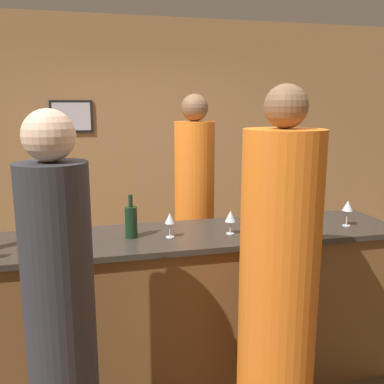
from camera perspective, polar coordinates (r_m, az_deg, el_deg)
The scene contains 12 objects.
ground_plane at distance 3.22m, azimuth -1.91°, elevation -23.95°, with size 14.00×14.00×0.00m, color #4C3823.
back_wall at distance 4.86m, azimuth -7.49°, elevation 5.89°, with size 8.00×0.08×2.80m.
bar_counter at distance 2.94m, azimuth -1.98°, elevation -15.50°, with size 2.99×0.64×1.06m.
bartender at distance 3.58m, azimuth 0.33°, elevation -3.81°, with size 0.33×0.33×1.96m.
guest_0 at distance 2.10m, azimuth -17.00°, elevation -17.20°, with size 0.31×0.31×1.86m.
guest_1 at distance 2.28m, azimuth 11.37°, elevation -13.58°, with size 0.40×0.40×1.97m.
wine_bottle_1 at distance 2.68m, azimuth -8.12°, elevation -3.91°, with size 0.08×0.08×0.27m.
ice_bucket at distance 2.78m, azimuth -19.51°, elevation -4.18°, with size 0.17×0.17×0.18m.
wine_glass_1 at distance 2.80m, azimuth 8.30°, elevation -3.05°, with size 0.08×0.08×0.15m.
wine_glass_2 at distance 2.73m, azimuth 5.15°, elevation -3.32°, with size 0.07×0.07×0.15m.
wine_glass_3 at distance 2.65m, azimuth -2.98°, elevation -3.64°, with size 0.06×0.06×0.16m.
wine_glass_4 at distance 3.08m, azimuth 20.05°, elevation -1.82°, with size 0.07×0.07×0.18m.
Camera 1 is at (-0.53, -2.57, 1.87)m, focal length 40.00 mm.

